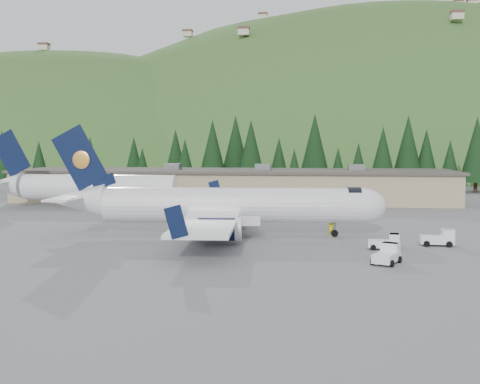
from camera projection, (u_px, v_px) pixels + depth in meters
name	position (u px, v px, depth m)	size (l,w,h in m)	color
ground	(233.00, 236.00, 60.86)	(600.00, 600.00, 0.00)	slate
airliner	(223.00, 206.00, 60.68)	(34.05, 31.94, 11.30)	white
second_airliner	(79.00, 186.00, 85.31)	(27.50, 11.00, 10.05)	white
baggage_tug_a	(387.00, 242.00, 52.92)	(2.81, 1.87, 1.43)	white
baggage_tug_b	(440.00, 238.00, 54.88)	(3.01, 1.88, 1.58)	white
baggage_tug_c	(387.00, 255.00, 46.74)	(2.62, 3.20, 1.53)	white
terminal_building	(233.00, 185.00, 98.86)	(71.00, 17.00, 6.10)	tan
ramp_worker	(331.00, 228.00, 60.60)	(0.61, 0.40, 1.67)	yellow
tree_line	(263.00, 154.00, 121.04)	(112.61, 16.56, 14.34)	black
hills	(413.00, 353.00, 266.39)	(614.00, 330.00, 300.00)	#3A5422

